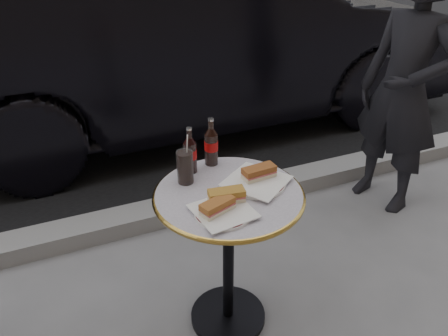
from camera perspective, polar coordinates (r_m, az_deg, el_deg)
name	(u,v)px	position (r m, az deg, el deg)	size (l,w,h in m)	color
ground	(228,317)	(2.26, 0.53, -18.92)	(80.00, 80.00, 0.00)	slate
asphalt_road	(86,56)	(6.61, -17.60, 13.72)	(40.00, 8.00, 0.00)	black
curb	(173,210)	(2.86, -6.72, -5.53)	(40.00, 0.20, 0.12)	gray
bistro_table	(228,261)	(2.00, 0.57, -12.01)	(0.62, 0.62, 0.73)	#BAB2C4
plate_left	(223,213)	(1.65, -0.12, -5.84)	(0.22, 0.22, 0.01)	white
plate_right	(256,183)	(1.83, 4.23, -1.92)	(0.25, 0.25, 0.01)	white
sandwich_left_a	(217,207)	(1.63, -0.87, -5.10)	(0.14, 0.06, 0.05)	#9E5B28
sandwich_left_b	(227,196)	(1.69, 0.34, -3.71)	(0.14, 0.07, 0.05)	#AC772B
sandwich_right	(259,173)	(1.84, 4.59, -0.64)	(0.14, 0.07, 0.05)	brown
cola_bottle_left	(190,150)	(1.87, -4.48, 2.35)	(0.06, 0.06, 0.21)	black
cola_bottle_right	(211,142)	(1.93, -1.69, 3.47)	(0.06, 0.06, 0.22)	black
cola_glass	(185,167)	(1.81, -5.10, 0.13)	(0.07, 0.07, 0.15)	black
parked_car	(194,38)	(3.97, -3.98, 16.53)	(4.77, 1.66, 1.57)	black
pedestrian	(403,92)	(2.91, 22.38, 9.21)	(0.57, 0.37, 1.56)	black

